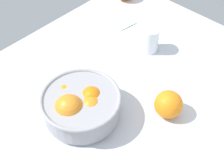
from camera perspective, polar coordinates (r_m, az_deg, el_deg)
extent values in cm
cube|color=silver|center=(99.95, 0.84, -4.16)|extent=(118.20, 96.37, 3.00)
cylinder|color=#99999E|center=(95.87, -5.42, -5.53)|extent=(20.70, 20.70, 1.20)
cylinder|color=#99999E|center=(92.60, -5.60, -3.99)|extent=(22.50, 22.50, 7.10)
torus|color=#99999E|center=(89.86, -5.76, -2.57)|extent=(23.70, 23.70, 1.20)
sphere|color=orange|center=(92.64, -3.74, -2.49)|extent=(6.82, 6.82, 6.82)
sphere|color=orange|center=(95.90, -8.52, -1.91)|extent=(7.15, 7.15, 7.15)
sphere|color=orange|center=(90.08, -7.80, -4.56)|extent=(8.74, 8.74, 8.74)
sphere|color=orange|center=(91.33, -3.81, -4.36)|extent=(7.53, 7.53, 7.53)
cylinder|color=white|center=(114.50, 6.87, 8.03)|extent=(6.52, 6.52, 9.44)
cylinder|color=#FB9B39|center=(115.35, 6.81, 7.51)|extent=(5.73, 5.73, 6.74)
sphere|color=orange|center=(94.61, 10.24, -3.67)|extent=(8.58, 8.58, 8.58)
cylinder|color=#4B7335|center=(127.46, 3.15, 10.39)|extent=(8.31, 1.59, 0.30)
sphere|color=#4B7335|center=(128.88, 4.11, 10.89)|extent=(0.61, 0.61, 0.61)
sphere|color=#4B7335|center=(128.12, 3.64, 10.67)|extent=(0.61, 0.61, 0.61)
sphere|color=#4B7335|center=(127.37, 3.15, 10.44)|extent=(0.72, 0.72, 0.72)
sphere|color=#4B7335|center=(126.63, 2.66, 10.21)|extent=(0.63, 0.63, 0.63)
sphere|color=#4B7335|center=(125.90, 2.17, 9.98)|extent=(0.62, 0.62, 0.62)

